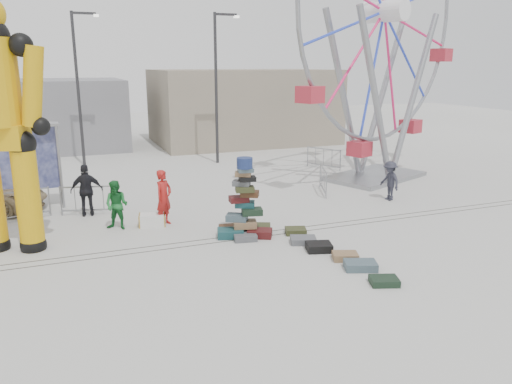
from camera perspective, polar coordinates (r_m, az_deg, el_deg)
name	(u,v)px	position (r m, az deg, el deg)	size (l,w,h in m)	color
ground	(248,246)	(15.27, -0.97, -6.16)	(90.00, 90.00, 0.00)	#9E9E99
track_line_near	(241,239)	(15.79, -1.73, -5.43)	(40.00, 0.04, 0.01)	#47443F
track_line_far	(237,235)	(16.15, -2.20, -4.98)	(40.00, 0.04, 0.01)	#47443F
building_right	(242,106)	(35.60, -1.56, 9.79)	(12.00, 8.00, 5.00)	gray
building_left	(44,114)	(35.58, -23.07, 8.17)	(10.00, 8.00, 4.40)	gray
lamp_post_right	(218,81)	(27.62, -4.40, 12.54)	(1.41, 0.25, 8.00)	#2D2D30
lamp_post_left	(79,81)	(28.45, -19.55, 11.83)	(1.41, 0.25, 8.00)	#2D2D30
suitcase_tower	(245,214)	(15.98, -1.31, -2.51)	(1.97, 1.63, 2.55)	#19474B
ferris_wheel	(383,34)	(24.33, 14.31, 17.06)	(10.91, 4.50, 13.54)	gray
steamer_trunk	(152,220)	(17.40, -11.77, -3.14)	(0.88, 0.51, 0.41)	silver
row_case_0	(296,231)	(16.31, 4.56, -4.47)	(0.66, 0.52, 0.20)	#373C1E
row_case_1	(303,240)	(15.51, 5.42, -5.50)	(0.78, 0.56, 0.19)	#575A5F
row_case_2	(319,247)	(14.94, 7.21, -6.25)	(0.74, 0.59, 0.24)	black
row_case_3	(345,256)	(14.40, 10.15, -7.25)	(0.70, 0.49, 0.21)	olive
row_case_4	(360,265)	(13.84, 11.85, -8.21)	(0.85, 0.56, 0.22)	#465A64
row_case_5	(384,281)	(13.10, 14.44, -9.82)	(0.70, 0.52, 0.18)	black
barricade_dummy_b	(20,206)	(19.36, -25.40, -1.41)	(2.00, 0.10, 1.10)	gray
barricade_dummy_c	(89,200)	(19.19, -18.51, -0.88)	(2.00, 0.10, 1.10)	gray
barricade_wheel_front	(323,180)	(21.55, 7.68, 1.37)	(2.00, 0.10, 1.10)	gray
barricade_wheel_back	(324,158)	(26.59, 7.73, 3.85)	(2.00, 0.10, 1.10)	gray
pedestrian_red	(164,198)	(17.24, -10.49, -0.63)	(0.70, 0.46, 1.92)	maroon
pedestrian_green	(117,205)	(17.17, -15.64, -1.45)	(0.80, 0.63, 1.66)	#19652A
pedestrian_black	(87,190)	(18.96, -18.79, 0.18)	(1.12, 0.46, 1.91)	black
pedestrian_grey	(390,181)	(20.83, 15.04, 1.25)	(1.03, 0.59, 1.60)	#262733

